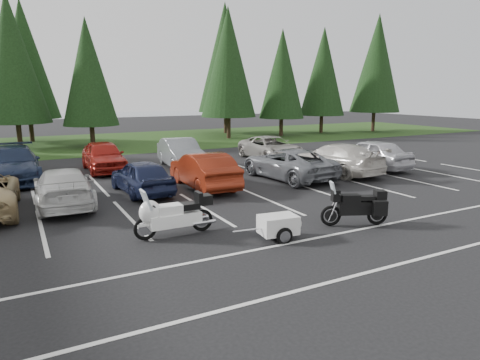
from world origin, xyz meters
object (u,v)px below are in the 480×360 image
Objects in this scene: car_near_3 at (64,187)px; car_far_2 at (104,156)px; car_near_5 at (204,170)px; car_near_7 at (336,159)px; cargo_trailer at (278,227)px; car_far_4 at (271,148)px; car_near_4 at (142,176)px; car_near_6 at (288,164)px; adventure_motorcycle at (355,203)px; car_far_1 at (13,164)px; touring_motorcycle at (174,211)px; car_far_3 at (181,153)px; car_near_8 at (370,154)px.

car_far_2 reaches higher than car_near_3.
car_near_7 is at bearing -179.26° from car_near_5.
car_far_4 is at bearing 65.33° from cargo_trailer.
car_near_5 is 1.02× the size of car_far_2.
cargo_trailer is at bearing 100.33° from car_near_4.
car_near_6 is 2.23× the size of adventure_motorcycle.
car_near_5 reaches higher than cargo_trailer.
touring_motorcycle is (4.08, -11.06, -0.07)m from car_far_1.
car_near_7 is (7.35, -0.13, -0.00)m from car_near_5.
car_near_5 is at bearing -173.24° from car_near_3.
car_near_5 is at bearing -36.28° from car_far_1.
cargo_trailer is (2.52, -1.70, -0.39)m from touring_motorcycle.
car_near_6 is 9.83m from car_far_2.
car_near_4 reaches higher than cargo_trailer.
car_far_1 is 8.33m from car_far_3.
car_near_5 reaches higher than car_near_6.
car_far_2 reaches higher than cargo_trailer.
car_near_6 is at bearing -24.79° from car_far_1.
car_near_4 is at bearing -7.83° from car_near_7.
car_near_3 is 8.48m from cargo_trailer.
car_near_3 is 13.90m from car_far_4.
car_far_4 is 2.19× the size of adventure_motorcycle.
car_near_5 is 7.35m from car_near_7.
car_far_3 is at bearing -128.99° from car_near_4.
car_far_3 is at bearing -178.80° from car_far_4.
car_far_4 is at bearing -155.91° from car_near_4.
car_far_3 is (3.64, 5.21, 0.08)m from car_near_4.
car_far_4 is at bearing -4.41° from car_far_2.
cargo_trailer is (2.31, -13.51, -0.44)m from car_far_2.
cargo_trailer is at bearing 128.94° from car_near_3.
touring_motorcycle is at bearing -90.12° from car_far_2.
car_near_7 reaches higher than car_near_3.
car_far_1 reaches higher than cargo_trailer.
car_near_8 reaches higher than car_far_2.
car_near_6 is 3.47× the size of cargo_trailer.
car_near_8 is 1.79× the size of touring_motorcycle.
car_near_6 is at bearing -111.98° from car_far_4.
car_far_1 reaches higher than car_near_5.
car_near_8 reaches higher than adventure_motorcycle.
car_near_7 is (2.92, -0.07, 0.04)m from car_near_6.
car_far_3 reaches higher than car_near_7.
car_far_4 is (12.65, 5.76, 0.02)m from car_near_3.
car_far_4 is at bearing 92.09° from adventure_motorcycle.
adventure_motorcycle is (-4.80, -12.62, 0.00)m from car_far_4.
car_far_2 is 1.96× the size of adventure_motorcycle.
car_near_7 is 3.50× the size of cargo_trailer.
car_near_7 is at bearing -176.10° from car_near_3.
car_near_5 is 0.99× the size of car_near_8.
car_near_3 is at bearing -111.13° from car_far_2.
touring_motorcycle is (-3.31, -5.55, -0.04)m from car_near_5.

